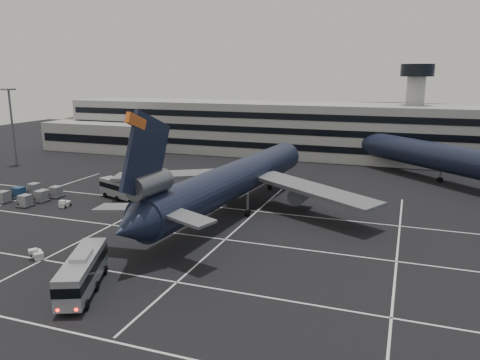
# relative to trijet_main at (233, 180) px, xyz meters

# --- Properties ---
(ground) EXTENTS (260.00, 260.00, 0.00)m
(ground) POSITION_rel_trijet_main_xyz_m (-8.40, -16.67, -5.25)
(ground) COLOR black
(ground) RESTS_ON ground
(lane_markings) EXTENTS (90.00, 55.62, 0.01)m
(lane_markings) POSITION_rel_trijet_main_xyz_m (-7.45, -15.95, -5.24)
(lane_markings) COLOR silver
(lane_markings) RESTS_ON ground
(terminal) EXTENTS (125.00, 26.00, 24.00)m
(terminal) POSITION_rel_trijet_main_xyz_m (-11.35, 54.47, 1.68)
(terminal) COLOR gray
(terminal) RESTS_ON ground
(hills) EXTENTS (352.00, 180.00, 44.00)m
(hills) POSITION_rel_trijet_main_xyz_m (9.59, 153.33, -17.32)
(hills) COLOR #38332B
(hills) RESTS_ON ground
(lightpole_left) EXTENTS (2.40, 2.40, 18.28)m
(lightpole_left) POSITION_rel_trijet_main_xyz_m (-63.40, 18.33, 6.57)
(lightpole_left) COLOR slate
(lightpole_left) RESTS_ON ground
(trijet_main) EXTENTS (47.25, 57.70, 18.08)m
(trijet_main) POSITION_rel_trijet_main_xyz_m (0.00, 0.00, 0.00)
(trijet_main) COLOR black
(trijet_main) RESTS_ON ground
(trijet_far) EXTENTS (44.98, 44.29, 18.08)m
(trijet_far) POSITION_rel_trijet_main_xyz_m (33.20, 32.78, 0.18)
(trijet_far) COLOR black
(trijet_far) RESTS_ON ground
(bus_near) EXTENTS (7.04, 11.63, 4.07)m
(bus_near) POSITION_rel_trijet_main_xyz_m (-4.48, -31.72, -3.02)
(bus_near) COLOR #9EA0A6
(bus_near) RESTS_ON ground
(bus_far) EXTENTS (10.84, 6.20, 3.77)m
(bus_far) POSITION_rel_trijet_main_xyz_m (-20.85, -0.08, -3.19)
(bus_far) COLOR #9EA0A6
(bus_far) RESTS_ON ground
(tug_a) EXTENTS (1.39, 2.09, 1.27)m
(tug_a) POSITION_rel_trijet_main_xyz_m (-27.32, -7.43, -4.69)
(tug_a) COLOR silver
(tug_a) RESTS_ON ground
(tug_b) EXTENTS (2.27, 2.09, 1.26)m
(tug_b) POSITION_rel_trijet_main_xyz_m (-15.20, -26.61, -4.69)
(tug_b) COLOR silver
(tug_b) RESTS_ON ground
(uld_cluster) EXTENTS (8.47, 9.73, 2.03)m
(uld_cluster) POSITION_rel_trijet_main_xyz_m (-36.13, -5.82, -4.26)
(uld_cluster) COLOR #2D2D30
(uld_cluster) RESTS_ON ground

